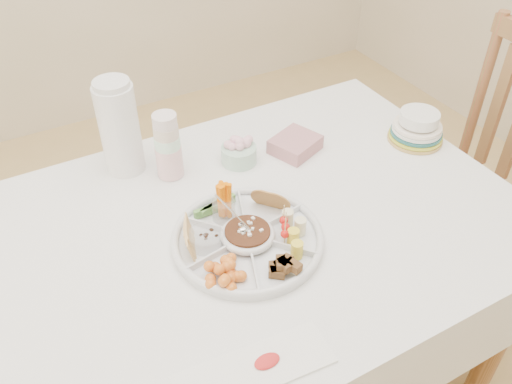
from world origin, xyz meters
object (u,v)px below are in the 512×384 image
plate_stack (418,125)px  chair (460,192)px  thermos (119,126)px  party_tray (248,237)px  dining_table (244,314)px

plate_stack → chair: bearing=-30.0°
thermos → chair: bearing=-21.5°
chair → plate_stack: (-0.17, 0.10, 0.27)m
chair → party_tray: size_ratio=2.86×
dining_table → party_tray: size_ratio=4.00×
dining_table → thermos: size_ratio=5.16×
thermos → plate_stack: bearing=-19.7°
dining_table → chair: bearing=-1.1°
chair → dining_table: bearing=-178.4°
party_tray → plate_stack: plate_stack is taller
party_tray → plate_stack: bearing=12.3°
chair → thermos: chair is taller
dining_table → thermos: 0.68m
chair → thermos: (-1.03, 0.41, 0.36)m
party_tray → thermos: bearing=109.8°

